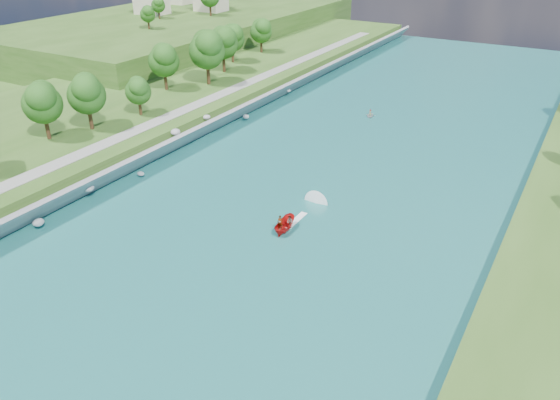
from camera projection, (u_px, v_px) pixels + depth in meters
The scene contains 9 objects.
ground at pixel (232, 254), 64.84m from camera, with size 260.00×260.00×0.00m, color #2D5119.
river_water at pixel (309, 189), 80.16m from camera, with size 55.00×240.00×0.10m, color #17565A.
berm_west at pixel (72, 121), 101.66m from camera, with size 45.00×240.00×3.50m, color #2D5119.
ridge_west at pixel (187, 28), 172.42m from camera, with size 60.00×120.00×9.00m, color #2D5119.
riprap_bank at pixel (167, 147), 89.98m from camera, with size 4.42×236.00×4.35m.
riverside_path at pixel (141, 128), 93.03m from camera, with size 3.00×200.00×0.10m, color gray.
trees_ridge at pixel (197, 0), 163.04m from camera, with size 15.20×44.71×10.52m.
motorboat at pixel (289, 221), 70.04m from camera, with size 3.60×19.10×2.23m.
raft at pixel (370, 115), 108.98m from camera, with size 2.48×3.05×1.47m.
Camera 1 is at (32.34, -44.32, 35.59)m, focal length 35.00 mm.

